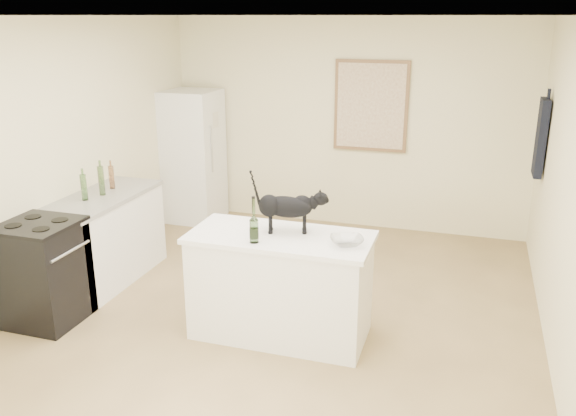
{
  "coord_description": "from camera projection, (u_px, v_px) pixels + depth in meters",
  "views": [
    {
      "loc": [
        1.52,
        -4.49,
        2.6
      ],
      "look_at": [
        0.15,
        -0.15,
        1.12
      ],
      "focal_mm": 37.05,
      "sensor_mm": 36.0,
      "label": 1
    }
  ],
  "objects": [
    {
      "name": "counter_bottle_cluster",
      "position": [
        99.0,
        182.0,
        5.87
      ],
      "size": [
        0.12,
        0.49,
        0.29
      ],
      "color": "#26511B",
      "rests_on": "left_countertop"
    },
    {
      "name": "left_cabinets",
      "position": [
        104.0,
        240.0,
        6.01
      ],
      "size": [
        0.6,
        1.4,
        0.86
      ],
      "primitive_type": "cube",
      "color": "white",
      "rests_on": "floor"
    },
    {
      "name": "wall_back",
      "position": [
        347.0,
        125.0,
        7.4
      ],
      "size": [
        4.5,
        0.0,
        4.5
      ],
      "primitive_type": "plane",
      "rotation": [
        1.57,
        0.0,
        0.0
      ],
      "color": "beige",
      "rests_on": "ground"
    },
    {
      "name": "fridge_paper",
      "position": [
        215.0,
        120.0,
        7.49
      ],
      "size": [
        0.02,
        0.15,
        0.19
      ],
      "primitive_type": "cube",
      "rotation": [
        0.0,
        0.0,
        -0.13
      ],
      "color": "beige",
      "rests_on": "fridge"
    },
    {
      "name": "hanging_garment",
      "position": [
        541.0,
        138.0,
        6.11
      ],
      "size": [
        0.08,
        0.34,
        0.8
      ],
      "primitive_type": "cube",
      "color": "black",
      "rests_on": "wall_right"
    },
    {
      "name": "island_base",
      "position": [
        281.0,
        287.0,
        4.97
      ],
      "size": [
        1.44,
        0.67,
        0.86
      ],
      "primitive_type": "cube",
      "color": "white",
      "rests_on": "floor"
    },
    {
      "name": "stove",
      "position": [
        44.0,
        274.0,
        5.19
      ],
      "size": [
        0.6,
        0.6,
        0.9
      ],
      "primitive_type": "cube",
      "color": "black",
      "rests_on": "floor"
    },
    {
      "name": "artwork_canvas",
      "position": [
        371.0,
        106.0,
        7.2
      ],
      "size": [
        0.82,
        0.0,
        1.02
      ],
      "primitive_type": "cube",
      "color": "beige",
      "rests_on": "wall_back"
    },
    {
      "name": "glass_bowl",
      "position": [
        347.0,
        241.0,
        4.6
      ],
      "size": [
        0.33,
        0.33,
        0.06
      ],
      "primitive_type": "imported",
      "rotation": [
        0.0,
        0.0,
        0.36
      ],
      "color": "white",
      "rests_on": "island_top"
    },
    {
      "name": "artwork_frame",
      "position": [
        371.0,
        106.0,
        7.21
      ],
      "size": [
        0.9,
        0.03,
        1.1
      ],
      "primitive_type": "cube",
      "color": "brown",
      "rests_on": "wall_back"
    },
    {
      "name": "wall_front",
      "position": [
        61.0,
        350.0,
        2.42
      ],
      "size": [
        4.5,
        0.0,
        4.5
      ],
      "primitive_type": "plane",
      "rotation": [
        -1.57,
        0.0,
        0.0
      ],
      "color": "beige",
      "rests_on": "ground"
    },
    {
      "name": "island_top",
      "position": [
        280.0,
        237.0,
        4.83
      ],
      "size": [
        1.5,
        0.7,
        0.04
      ],
      "primitive_type": "cube",
      "color": "white",
      "rests_on": "island_base"
    },
    {
      "name": "wall_left",
      "position": [
        49.0,
        161.0,
        5.56
      ],
      "size": [
        0.0,
        5.5,
        5.5
      ],
      "primitive_type": "plane",
      "rotation": [
        1.57,
        0.0,
        1.57
      ],
      "color": "beige",
      "rests_on": "ground"
    },
    {
      "name": "ceiling",
      "position": [
        275.0,
        15.0,
        4.51
      ],
      "size": [
        5.5,
        5.5,
        0.0
      ],
      "primitive_type": "plane",
      "rotation": [
        3.14,
        0.0,
        0.0
      ],
      "color": "white",
      "rests_on": "ground"
    },
    {
      "name": "floor",
      "position": [
        277.0,
        320.0,
        5.31
      ],
      "size": [
        5.5,
        5.5,
        0.0
      ],
      "primitive_type": "plane",
      "color": "#A08455",
      "rests_on": "ground"
    },
    {
      "name": "wall_right",
      "position": [
        572.0,
        205.0,
        4.27
      ],
      "size": [
        0.0,
        5.5,
        5.5
      ],
      "primitive_type": "plane",
      "rotation": [
        1.57,
        0.0,
        -1.57
      ],
      "color": "beige",
      "rests_on": "ground"
    },
    {
      "name": "left_countertop",
      "position": [
        100.0,
        198.0,
        5.87
      ],
      "size": [
        0.62,
        1.44,
        0.04
      ],
      "primitive_type": "cube",
      "color": "gray",
      "rests_on": "left_cabinets"
    },
    {
      "name": "black_cat",
      "position": [
        286.0,
        210.0,
        4.83
      ],
      "size": [
        0.58,
        0.32,
        0.39
      ],
      "primitive_type": null,
      "rotation": [
        0.0,
        0.0,
        0.3
      ],
      "color": "black",
      "rests_on": "island_top"
    },
    {
      "name": "wine_bottle",
      "position": [
        254.0,
        223.0,
        4.61
      ],
      "size": [
        0.09,
        0.09,
        0.33
      ],
      "primitive_type": "cylinder",
      "rotation": [
        0.0,
        0.0,
        0.37
      ],
      "color": "#305622",
      "rests_on": "island_top"
    },
    {
      "name": "fridge",
      "position": [
        192.0,
        156.0,
        7.74
      ],
      "size": [
        0.68,
        0.68,
        1.7
      ],
      "primitive_type": "cube",
      "color": "white",
      "rests_on": "floor"
    }
  ]
}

